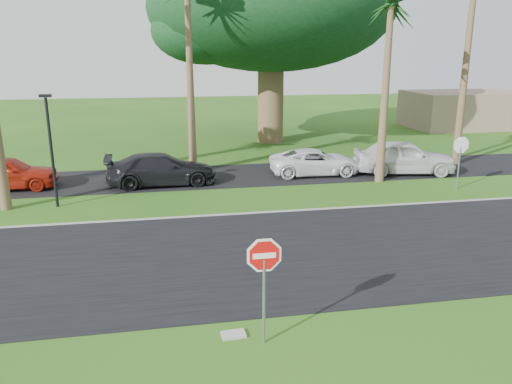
{
  "coord_description": "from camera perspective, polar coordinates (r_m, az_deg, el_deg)",
  "views": [
    {
      "loc": [
        -1.46,
        -12.61,
        6.27
      ],
      "look_at": [
        1.42,
        2.92,
        1.8
      ],
      "focal_mm": 35.0,
      "sensor_mm": 36.0,
      "label": 1
    }
  ],
  "objects": [
    {
      "name": "car_dark",
      "position": [
        24.54,
        -10.79,
        2.54
      ],
      "size": [
        5.32,
        2.38,
        1.51
      ],
      "primitive_type": "imported",
      "rotation": [
        0.0,
        0.0,
        1.62
      ],
      "color": "black",
      "rests_on": "ground"
    },
    {
      "name": "streetlight_right",
      "position": [
        21.89,
        -22.41,
        5.1
      ],
      "size": [
        0.45,
        0.25,
        4.64
      ],
      "color": "black",
      "rests_on": "ground"
    },
    {
      "name": "utility_slab",
      "position": [
        11.86,
        -2.58,
        -15.96
      ],
      "size": [
        0.57,
        0.38,
        0.06
      ],
      "primitive_type": "cube",
      "rotation": [
        0.0,
        0.0,
        0.06
      ],
      "color": "#9D9D95",
      "rests_on": "ground"
    },
    {
      "name": "car_pickup",
      "position": [
        27.42,
        16.53,
        3.83
      ],
      "size": [
        5.52,
        2.97,
        1.78
      ],
      "primitive_type": "imported",
      "rotation": [
        0.0,
        0.0,
        1.4
      ],
      "color": "silver",
      "rests_on": "ground"
    },
    {
      "name": "parking_strip",
      "position": [
        25.92,
        -6.97,
        1.71
      ],
      "size": [
        120.0,
        5.0,
        0.02
      ],
      "primitive_type": "cube",
      "color": "black",
      "rests_on": "ground"
    },
    {
      "name": "building_far",
      "position": [
        46.49,
        23.05,
        8.68
      ],
      "size": [
        10.0,
        6.0,
        3.0
      ],
      "primitive_type": "cube",
      "color": "gray",
      "rests_on": "ground"
    },
    {
      "name": "car_red",
      "position": [
        26.04,
        -26.67,
        1.93
      ],
      "size": [
        4.59,
        1.89,
        1.56
      ],
      "primitive_type": "imported",
      "rotation": [
        0.0,
        0.0,
        1.58
      ],
      "color": "#A61D0D",
      "rests_on": "ground"
    },
    {
      "name": "palm_right_near",
      "position": [
        24.98,
        15.19,
        19.7
      ],
      "size": [
        5.0,
        5.0,
        9.5
      ],
      "color": "brown",
      "rests_on": "ground"
    },
    {
      "name": "stop_sign_far",
      "position": [
        25.02,
        22.32,
        4.26
      ],
      "size": [
        1.05,
        0.07,
        2.62
      ],
      "rotation": [
        0.0,
        0.0,
        3.14
      ],
      "color": "gray",
      "rests_on": "ground"
    },
    {
      "name": "curb",
      "position": [
        19.73,
        -5.73,
        -2.72
      ],
      "size": [
        120.0,
        0.12,
        0.06
      ],
      "primitive_type": "cube",
      "color": "gray",
      "rests_on": "ground"
    },
    {
      "name": "road",
      "position": [
        15.96,
        -4.46,
        -7.34
      ],
      "size": [
        120.0,
        8.0,
        0.02
      ],
      "primitive_type": "cube",
      "color": "black",
      "rests_on": "ground"
    },
    {
      "name": "ground",
      "position": [
        14.16,
        -3.56,
        -10.52
      ],
      "size": [
        120.0,
        120.0,
        0.0
      ],
      "primitive_type": "plane",
      "color": "#255214",
      "rests_on": "ground"
    },
    {
      "name": "stop_sign_near",
      "position": [
        10.79,
        0.93,
        -8.83
      ],
      "size": [
        1.05,
        0.07,
        2.62
      ],
      "color": "gray",
      "rests_on": "ground"
    },
    {
      "name": "car_minivan",
      "position": [
        26.33,
        6.84,
        3.4
      ],
      "size": [
        4.88,
        2.42,
        1.33
      ],
      "primitive_type": "imported",
      "rotation": [
        0.0,
        0.0,
        1.53
      ],
      "color": "white",
      "rests_on": "ground"
    },
    {
      "name": "canopy_tree",
      "position": [
        35.5,
        1.76,
        20.12
      ],
      "size": [
        16.5,
        16.5,
        13.12
      ],
      "color": "brown",
      "rests_on": "ground"
    }
  ]
}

